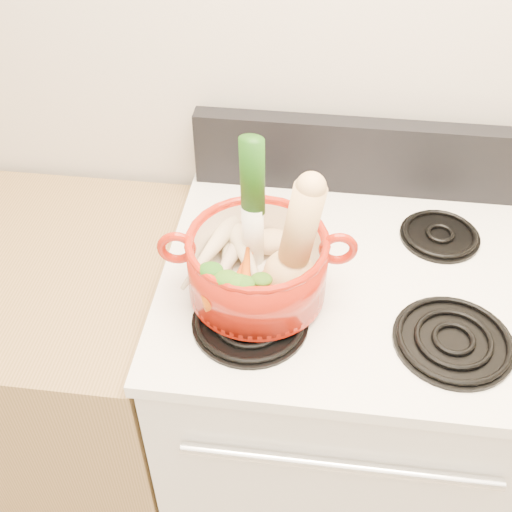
# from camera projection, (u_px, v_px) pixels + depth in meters

# --- Properties ---
(wall_back) EXTENTS (3.50, 0.02, 2.60)m
(wall_back) POSITION_uv_depth(u_px,v_px,m) (371.00, 39.00, 1.34)
(wall_back) COLOR beige
(wall_back) RESTS_ON floor
(stove_body) EXTENTS (0.76, 0.65, 0.92)m
(stove_body) POSITION_uv_depth(u_px,v_px,m) (332.00, 409.00, 1.66)
(stove_body) COLOR silver
(stove_body) RESTS_ON floor
(cooktop) EXTENTS (0.78, 0.67, 0.03)m
(cooktop) POSITION_uv_depth(u_px,v_px,m) (351.00, 279.00, 1.34)
(cooktop) COLOR white
(cooktop) RESTS_ON stove_body
(control_backsplash) EXTENTS (0.76, 0.05, 0.18)m
(control_backsplash) POSITION_uv_depth(u_px,v_px,m) (358.00, 156.00, 1.48)
(control_backsplash) COLOR black
(control_backsplash) RESTS_ON cooktop
(oven_handle) EXTENTS (0.60, 0.02, 0.02)m
(oven_handle) POSITION_uv_depth(u_px,v_px,m) (339.00, 466.00, 1.19)
(oven_handle) COLOR silver
(oven_handle) RESTS_ON stove_body
(burner_front_left) EXTENTS (0.22, 0.22, 0.02)m
(burner_front_left) POSITION_uv_depth(u_px,v_px,m) (250.00, 320.00, 1.22)
(burner_front_left) COLOR black
(burner_front_left) RESTS_ON cooktop
(burner_front_right) EXTENTS (0.22, 0.22, 0.02)m
(burner_front_right) POSITION_uv_depth(u_px,v_px,m) (454.00, 340.00, 1.19)
(burner_front_right) COLOR black
(burner_front_right) RESTS_ON cooktop
(burner_back_left) EXTENTS (0.17, 0.17, 0.02)m
(burner_back_left) POSITION_uv_depth(u_px,v_px,m) (268.00, 220.00, 1.44)
(burner_back_left) COLOR black
(burner_back_left) RESTS_ON cooktop
(burner_back_right) EXTENTS (0.17, 0.17, 0.02)m
(burner_back_right) POSITION_uv_depth(u_px,v_px,m) (440.00, 234.00, 1.40)
(burner_back_right) COLOR black
(burner_back_right) RESTS_ON cooktop
(dutch_oven) EXTENTS (0.30, 0.30, 0.13)m
(dutch_oven) POSITION_uv_depth(u_px,v_px,m) (257.00, 266.00, 1.22)
(dutch_oven) COLOR #9B180A
(dutch_oven) RESTS_ON burner_front_left
(pot_handle_left) EXTENTS (0.08, 0.03, 0.07)m
(pot_handle_left) POSITION_uv_depth(u_px,v_px,m) (177.00, 248.00, 1.19)
(pot_handle_left) COLOR #9B180A
(pot_handle_left) RESTS_ON dutch_oven
(pot_handle_right) EXTENTS (0.08, 0.03, 0.07)m
(pot_handle_right) POSITION_uv_depth(u_px,v_px,m) (338.00, 249.00, 1.19)
(pot_handle_right) COLOR #9B180A
(pot_handle_right) RESTS_ON dutch_oven
(squash) EXTENTS (0.14, 0.11, 0.26)m
(squash) POSITION_uv_depth(u_px,v_px,m) (291.00, 241.00, 1.15)
(squash) COLOR #E1AD73
(squash) RESTS_ON dutch_oven
(leek) EXTENTS (0.06, 0.07, 0.30)m
(leek) POSITION_uv_depth(u_px,v_px,m) (253.00, 201.00, 1.19)
(leek) COLOR white
(leek) RESTS_ON dutch_oven
(ginger) EXTENTS (0.10, 0.09, 0.05)m
(ginger) POSITION_uv_depth(u_px,v_px,m) (270.00, 242.00, 1.30)
(ginger) COLOR tan
(ginger) RESTS_ON dutch_oven
(parsnip_0) EXTENTS (0.06, 0.20, 0.05)m
(parsnip_0) POSITION_uv_depth(u_px,v_px,m) (227.00, 261.00, 1.26)
(parsnip_0) COLOR beige
(parsnip_0) RESTS_ON dutch_oven
(parsnip_1) EXTENTS (0.10, 0.20, 0.06)m
(parsnip_1) POSITION_uv_depth(u_px,v_px,m) (227.00, 262.00, 1.25)
(parsnip_1) COLOR beige
(parsnip_1) RESTS_ON dutch_oven
(parsnip_2) EXTENTS (0.14, 0.21, 0.06)m
(parsnip_2) POSITION_uv_depth(u_px,v_px,m) (246.00, 255.00, 1.25)
(parsnip_2) COLOR beige
(parsnip_2) RESTS_ON dutch_oven
(parsnip_3) EXTENTS (0.11, 0.19, 0.06)m
(parsnip_3) POSITION_uv_depth(u_px,v_px,m) (208.00, 252.00, 1.24)
(parsnip_3) COLOR beige
(parsnip_3) RESTS_ON dutch_oven
(carrot_0) EXTENTS (0.08, 0.17, 0.05)m
(carrot_0) POSITION_uv_depth(u_px,v_px,m) (256.00, 290.00, 1.20)
(carrot_0) COLOR #BE4A09
(carrot_0) RESTS_ON dutch_oven
(carrot_1) EXTENTS (0.06, 0.17, 0.05)m
(carrot_1) POSITION_uv_depth(u_px,v_px,m) (240.00, 279.00, 1.21)
(carrot_1) COLOR #C64F09
(carrot_1) RESTS_ON dutch_oven
(carrot_2) EXTENTS (0.05, 0.16, 0.04)m
(carrot_2) POSITION_uv_depth(u_px,v_px,m) (273.00, 280.00, 1.21)
(carrot_2) COLOR #DB4A0A
(carrot_2) RESTS_ON dutch_oven
(carrot_3) EXTENTS (0.15, 0.11, 0.05)m
(carrot_3) POSITION_uv_depth(u_px,v_px,m) (242.00, 291.00, 1.18)
(carrot_3) COLOR #C74309
(carrot_3) RESTS_ON dutch_oven
(carrot_4) EXTENTS (0.04, 0.16, 0.05)m
(carrot_4) POSITION_uv_depth(u_px,v_px,m) (245.00, 280.00, 1.19)
(carrot_4) COLOR #BC4309
(carrot_4) RESTS_ON dutch_oven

